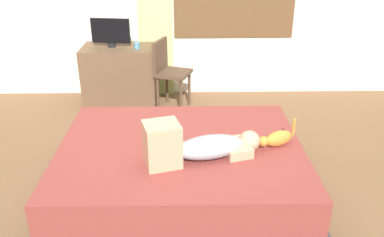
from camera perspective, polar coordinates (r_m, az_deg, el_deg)
ground_plane at (r=3.52m, az=-0.56°, el=-10.74°), size 16.00×16.00×0.00m
bed at (r=3.50m, az=-1.58°, el=-6.85°), size 2.08×1.68×0.43m
person_lying at (r=3.15m, az=0.83°, el=-3.82°), size 0.94×0.48×0.34m
cat at (r=3.42m, az=11.83°, el=-2.78°), size 0.33×0.22×0.21m
desk at (r=5.28m, az=-10.04°, el=6.01°), size 0.90×0.56×0.74m
tv_monitor at (r=5.14m, az=-11.36°, el=11.81°), size 0.48×0.10×0.35m
cup at (r=5.05m, az=-7.75°, el=10.12°), size 0.07×0.07×0.08m
chair_by_desk at (r=5.01m, az=-3.40°, el=6.98°), size 0.49×0.49×0.86m
curtain_left at (r=5.29m, az=-5.29°, el=15.82°), size 0.44×0.06×2.43m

